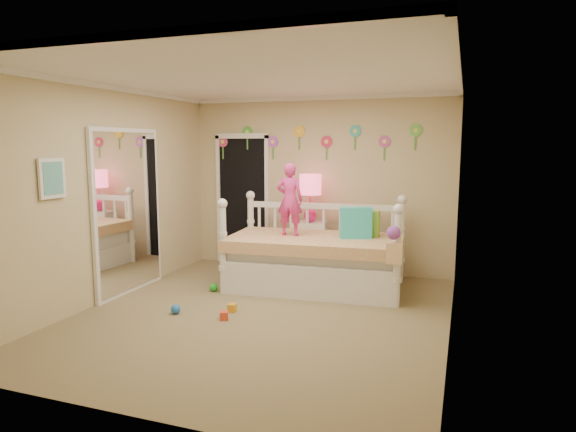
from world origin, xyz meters
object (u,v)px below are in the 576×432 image
at_px(daybed, 315,242).
at_px(table_lamp, 310,190).
at_px(nightstand, 310,248).
at_px(child, 290,199).

distance_m(daybed, table_lamp, 0.99).
xyz_separation_m(daybed, table_lamp, (-0.29, 0.72, 0.61)).
height_order(nightstand, table_lamp, table_lamp).
distance_m(child, table_lamp, 0.75).
bearing_deg(child, nightstand, -98.48).
xyz_separation_m(daybed, child, (-0.35, -0.02, 0.55)).
distance_m(daybed, nightstand, 0.81).
bearing_deg(table_lamp, child, -94.52).
relative_size(child, nightstand, 1.25).
relative_size(child, table_lamp, 1.38).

